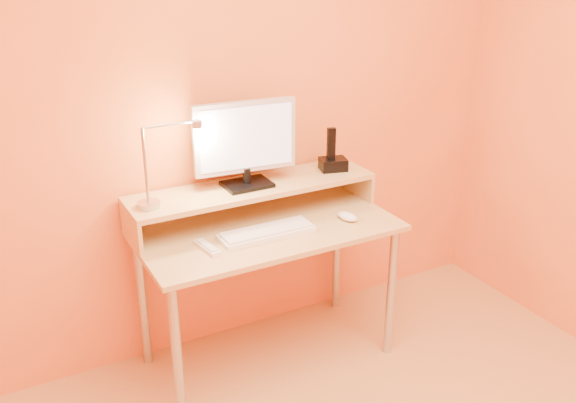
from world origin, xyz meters
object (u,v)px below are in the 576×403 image
monitor_panel (245,137)px  lamp_base (149,205)px  keyboard (267,233)px  remote_control (207,248)px  mouse (348,216)px  phone_dock (333,164)px

monitor_panel → lamp_base: size_ratio=4.85×
monitor_panel → keyboard: monitor_panel is taller
monitor_panel → lamp_base: 0.53m
remote_control → mouse: bearing=-10.4°
monitor_panel → mouse: bearing=-28.0°
phone_dock → mouse: phone_dock is taller
remote_control → lamp_base: bearing=124.8°
monitor_panel → remote_control: bearing=-136.1°
lamp_base → keyboard: (0.47, -0.19, -0.16)m
lamp_base → mouse: bearing=-14.4°
monitor_panel → mouse: monitor_panel is taller
phone_dock → keyboard: bearing=-140.4°
remote_control → keyboard: bearing=-7.1°
monitor_panel → phone_dock: monitor_panel is taller
lamp_base → phone_dock: (0.96, 0.03, 0.02)m
remote_control → phone_dock: bearing=8.3°
lamp_base → monitor_panel: bearing=4.7°
monitor_panel → keyboard: bearing=-86.9°
keyboard → mouse: size_ratio=3.95×
keyboard → mouse: bearing=-4.4°
lamp_base → phone_dock: 0.96m
keyboard → remote_control: bearing=-178.7°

